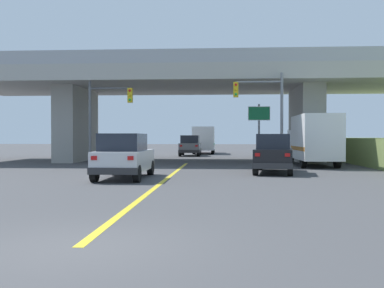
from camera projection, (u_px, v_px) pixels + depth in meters
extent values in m
plane|color=#424244|center=(189.00, 161.00, 34.40)|extent=(160.00, 160.00, 0.00)
cube|color=#A8A59E|center=(189.00, 81.00, 34.31)|extent=(34.84, 10.90, 1.08)
cube|color=#9A9891|center=(77.00, 125.00, 34.93)|extent=(1.57, 6.54, 5.61)
cube|color=#9A9891|center=(306.00, 125.00, 33.79)|extent=(1.57, 6.54, 5.61)
cube|color=#9EA0A5|center=(184.00, 56.00, 29.00)|extent=(34.84, 0.20, 0.90)
cube|color=#9EA0A5|center=(194.00, 77.00, 39.58)|extent=(34.84, 0.20, 0.90)
cube|color=yellow|center=(166.00, 179.00, 19.64)|extent=(0.20, 24.21, 0.01)
cube|color=silver|center=(125.00, 160.00, 20.20)|extent=(1.98, 4.67, 0.90)
cube|color=#1E232D|center=(123.00, 142.00, 19.84)|extent=(1.74, 2.57, 0.76)
cube|color=#2D2D30|center=(113.00, 171.00, 17.93)|extent=(2.02, 0.20, 0.28)
cube|color=red|center=(94.00, 158.00, 17.90)|extent=(0.24, 0.06, 0.16)
cube|color=red|center=(131.00, 158.00, 17.80)|extent=(0.24, 0.06, 0.16)
cylinder|color=black|center=(115.00, 168.00, 22.04)|extent=(0.26, 0.72, 0.72)
cylinder|color=black|center=(151.00, 168.00, 21.93)|extent=(0.26, 0.72, 0.72)
cylinder|color=black|center=(94.00, 174.00, 18.48)|extent=(0.26, 0.72, 0.72)
cylinder|color=black|center=(137.00, 174.00, 18.37)|extent=(0.26, 0.72, 0.72)
cube|color=black|center=(274.00, 157.00, 23.36)|extent=(2.52, 4.94, 0.90)
cube|color=#1E232D|center=(274.00, 141.00, 23.00)|extent=(1.99, 2.81, 0.76)
cube|color=#2D2D30|center=(272.00, 166.00, 21.11)|extent=(1.89, 0.47, 0.28)
cube|color=red|center=(258.00, 155.00, 21.17)|extent=(0.25, 0.09, 0.16)
cube|color=red|center=(287.00, 155.00, 20.88)|extent=(0.25, 0.09, 0.16)
cylinder|color=black|center=(260.00, 164.00, 25.31)|extent=(0.36, 0.75, 0.72)
cylinder|color=black|center=(290.00, 164.00, 24.97)|extent=(0.36, 0.75, 0.72)
cylinder|color=black|center=(256.00, 168.00, 21.77)|extent=(0.36, 0.75, 0.72)
cylinder|color=black|center=(290.00, 168.00, 21.42)|extent=(0.36, 0.75, 0.72)
cube|color=silver|center=(305.00, 144.00, 31.73)|extent=(2.20, 2.00, 1.90)
cube|color=white|center=(316.00, 137.00, 28.17)|extent=(2.31, 5.12, 2.79)
cube|color=#B26619|center=(316.00, 148.00, 28.18)|extent=(2.33, 5.02, 0.24)
cylinder|color=black|center=(291.00, 157.00, 31.81)|extent=(0.30, 0.90, 0.90)
cylinder|color=black|center=(319.00, 157.00, 31.68)|extent=(0.30, 0.90, 0.90)
cylinder|color=black|center=(303.00, 160.00, 26.98)|extent=(0.30, 0.90, 0.90)
cylinder|color=black|center=(337.00, 161.00, 26.85)|extent=(0.30, 0.90, 0.90)
cube|color=slate|center=(190.00, 148.00, 44.19)|extent=(1.95, 4.35, 0.90)
cube|color=#1E232D|center=(190.00, 139.00, 43.85)|extent=(1.72, 2.39, 0.76)
cube|color=#2D2D30|center=(189.00, 151.00, 42.07)|extent=(1.99, 0.20, 0.28)
cube|color=red|center=(181.00, 146.00, 42.04)|extent=(0.24, 0.06, 0.16)
cube|color=red|center=(196.00, 146.00, 41.94)|extent=(0.24, 0.06, 0.16)
cylinder|color=black|center=(183.00, 152.00, 45.87)|extent=(0.26, 0.72, 0.72)
cylinder|color=black|center=(200.00, 152.00, 45.76)|extent=(0.26, 0.72, 0.72)
cylinder|color=black|center=(180.00, 153.00, 42.63)|extent=(0.26, 0.72, 0.72)
cylinder|color=black|center=(198.00, 153.00, 42.51)|extent=(0.26, 0.72, 0.72)
cylinder|color=slate|center=(282.00, 120.00, 28.18)|extent=(0.18, 0.18, 5.91)
cylinder|color=slate|center=(259.00, 82.00, 28.23)|extent=(2.89, 0.12, 0.12)
cube|color=gold|center=(236.00, 90.00, 28.33)|extent=(0.32, 0.26, 0.96)
sphere|color=red|center=(236.00, 85.00, 28.18)|extent=(0.16, 0.16, 0.16)
sphere|color=gold|center=(236.00, 89.00, 28.19)|extent=(0.16, 0.16, 0.16)
sphere|color=green|center=(236.00, 94.00, 28.19)|extent=(0.16, 0.16, 0.16)
cylinder|color=#56595E|center=(90.00, 121.00, 29.67)|extent=(0.18, 0.18, 5.88)
cylinder|color=#56595E|center=(110.00, 88.00, 29.54)|extent=(2.70, 0.12, 0.12)
cube|color=gold|center=(130.00, 95.00, 29.46)|extent=(0.32, 0.26, 0.96)
sphere|color=red|center=(130.00, 91.00, 29.31)|extent=(0.16, 0.16, 0.16)
sphere|color=gold|center=(130.00, 95.00, 29.31)|extent=(0.16, 0.16, 0.16)
sphere|color=green|center=(130.00, 100.00, 29.32)|extent=(0.16, 0.16, 0.16)
cylinder|color=slate|center=(259.00, 134.00, 30.57)|extent=(0.14, 0.14, 4.11)
cube|color=#146638|center=(259.00, 113.00, 30.49)|extent=(1.42, 0.08, 0.88)
cube|color=white|center=(259.00, 113.00, 30.49)|extent=(1.50, 0.04, 0.96)
cube|color=red|center=(205.00, 141.00, 52.81)|extent=(2.20, 2.00, 1.90)
cube|color=white|center=(204.00, 138.00, 49.31)|extent=(2.31, 5.01, 2.51)
cube|color=#197F4C|center=(204.00, 144.00, 49.32)|extent=(2.33, 4.91, 0.24)
cylinder|color=black|center=(196.00, 149.00, 52.89)|extent=(0.30, 0.90, 0.90)
cylinder|color=black|center=(213.00, 149.00, 52.76)|extent=(0.30, 0.90, 0.90)
cylinder|color=black|center=(194.00, 150.00, 48.14)|extent=(0.30, 0.90, 0.90)
cylinder|color=black|center=(213.00, 150.00, 48.02)|extent=(0.30, 0.90, 0.90)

